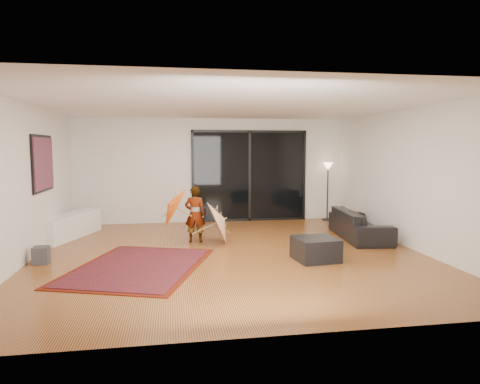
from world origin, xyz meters
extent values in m
plane|color=#A3622C|center=(0.00, 0.00, 0.00)|extent=(7.00, 7.00, 0.00)
plane|color=white|center=(0.00, 0.00, 2.70)|extent=(7.00, 7.00, 0.00)
plane|color=silver|center=(0.00, 3.50, 1.35)|extent=(7.00, 0.00, 7.00)
plane|color=silver|center=(0.00, -3.50, 1.35)|extent=(7.00, 0.00, 7.00)
plane|color=silver|center=(-3.50, 0.00, 1.35)|extent=(0.00, 7.00, 7.00)
plane|color=silver|center=(3.50, 0.00, 1.35)|extent=(0.00, 7.00, 7.00)
cube|color=black|center=(1.00, 3.47, 1.20)|extent=(3.00, 0.04, 2.40)
cube|color=black|center=(1.00, 3.45, 2.37)|extent=(3.06, 0.06, 0.06)
cube|color=black|center=(1.00, 3.45, 0.03)|extent=(3.06, 0.06, 0.06)
cube|color=black|center=(1.00, 3.45, 1.20)|extent=(0.06, 0.06, 2.40)
cube|color=black|center=(-3.48, 1.00, 1.65)|extent=(0.02, 1.28, 1.08)
cube|color=#1A4238|center=(-3.46, 1.00, 1.65)|extent=(0.03, 1.18, 0.98)
cube|color=white|center=(-3.25, 1.99, 0.26)|extent=(1.07, 1.91, 0.52)
cube|color=#424244|center=(-3.25, -0.14, 0.14)|extent=(0.26, 0.26, 0.29)
cube|color=#4F1306|center=(-1.61, -0.64, 0.01)|extent=(2.67, 3.14, 0.01)
cube|color=maroon|center=(-1.61, -0.64, 0.01)|extent=(2.46, 2.93, 0.02)
imported|color=black|center=(2.95, 0.92, 0.30)|extent=(1.03, 2.15, 0.61)
cube|color=black|center=(1.40, -0.68, 0.20)|extent=(0.76, 0.76, 0.39)
cylinder|color=black|center=(3.10, 3.25, 0.01)|extent=(0.27, 0.27, 0.03)
cylinder|color=black|center=(3.10, 3.25, 0.72)|extent=(0.03, 0.03, 1.43)
cone|color=#FFD899|center=(3.10, 3.25, 1.45)|extent=(0.27, 0.27, 0.21)
imported|color=#999999|center=(-0.58, 1.09, 0.58)|extent=(0.46, 0.33, 1.17)
cone|color=#DC4E0B|center=(-1.13, 1.04, 0.73)|extent=(0.55, 0.83, 0.81)
cylinder|color=#A68047|center=(-1.13, 1.04, 0.40)|extent=(0.45, 0.02, 0.27)
cylinder|color=#A68047|center=(-1.13, 1.04, 0.84)|extent=(0.06, 0.02, 0.05)
cone|color=white|center=(0.02, 0.94, 0.51)|extent=(0.55, 0.92, 0.92)
cylinder|color=#A68047|center=(0.02, 0.94, 0.13)|extent=(0.51, 0.02, 0.25)
cylinder|color=#A68047|center=(0.02, 0.94, 0.62)|extent=(0.06, 0.02, 0.04)
camera|label=1|loc=(-1.07, -7.65, 1.96)|focal=32.00mm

